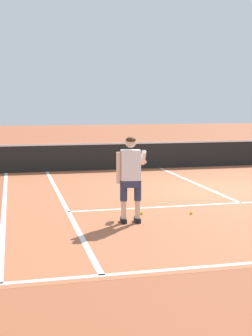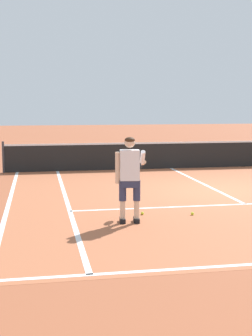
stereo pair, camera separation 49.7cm
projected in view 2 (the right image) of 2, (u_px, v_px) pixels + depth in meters
name	position (u px, v px, depth m)	size (l,w,h in m)	color
ground_plane	(216.00, 190.00, 13.24)	(80.00, 80.00, 0.00)	#9E5133
court_inner_surface	(226.00, 195.00, 12.53)	(10.98, 10.84, 0.00)	#B2603D
line_service	(245.00, 204.00, 11.38)	(8.23, 0.10, 0.01)	white
line_centre_service	(200.00, 182.00, 14.50)	(0.10, 6.40, 0.01)	white
line_singles_left	(67.00, 201.00, 11.79)	(0.10, 10.44, 0.01)	white
line_doubles_left	(9.00, 203.00, 11.54)	(0.10, 10.44, 0.01)	white
tennis_net	(171.00, 155.00, 17.55)	(11.96, 0.08, 1.07)	#333338
tennis_player	(130.00, 174.00, 9.52)	(0.73, 1.09, 1.71)	black
tennis_ball_near_feet	(142.00, 213.00, 10.30)	(0.07, 0.07, 0.07)	#CCE02D
tennis_ball_by_baseline	(192.00, 214.00, 10.27)	(0.07, 0.07, 0.07)	#CCE02D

